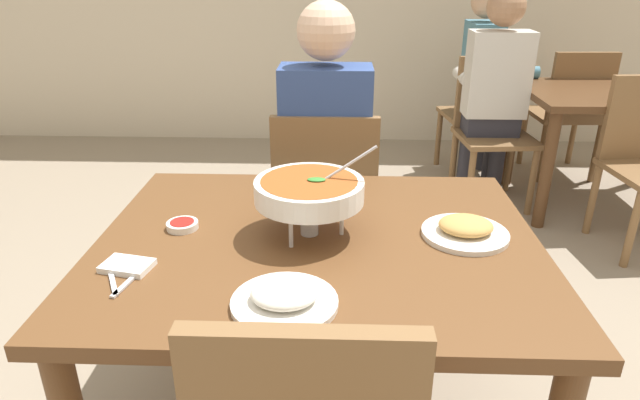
{
  "coord_description": "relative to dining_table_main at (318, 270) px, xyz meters",
  "views": [
    {
      "loc": [
        0.05,
        -1.34,
        1.43
      ],
      "look_at": [
        0.0,
        0.15,
        0.78
      ],
      "focal_mm": 30.6,
      "sensor_mm": 36.0,
      "label": 1
    }
  ],
  "objects": [
    {
      "name": "diner_main",
      "position": [
        0.0,
        0.8,
        0.12
      ],
      "size": [
        0.4,
        0.45,
        1.31
      ],
      "color": "#2D2D38",
      "rests_on": "ground_plane"
    },
    {
      "name": "patron_bg_middle",
      "position": [
        1.05,
        2.48,
        0.12
      ],
      "size": [
        0.45,
        0.4,
        1.31
      ],
      "color": "#2D2D38",
      "rests_on": "ground_plane"
    },
    {
      "name": "patron_bg_left",
      "position": [
        0.99,
        2.01,
        0.12
      ],
      "size": [
        0.4,
        0.45,
        1.31
      ],
      "color": "#2D2D38",
      "rests_on": "ground_plane"
    },
    {
      "name": "chair_diner_main",
      "position": [
        -0.0,
        0.77,
        -0.12
      ],
      "size": [
        0.44,
        0.44,
        0.9
      ],
      "color": "brown",
      "rests_on": "ground_plane"
    },
    {
      "name": "appetizer_plate",
      "position": [
        0.41,
        0.03,
        0.12
      ],
      "size": [
        0.24,
        0.24,
        0.06
      ],
      "color": "white",
      "rests_on": "dining_table_main"
    },
    {
      "name": "napkin_folded",
      "position": [
        -0.47,
        -0.18,
        0.11
      ],
      "size": [
        0.13,
        0.1,
        0.02
      ],
      "primitive_type": "cube",
      "rotation": [
        0.0,
        0.0,
        -0.21
      ],
      "color": "white",
      "rests_on": "dining_table_main"
    },
    {
      "name": "fork_utensil",
      "position": [
        -0.49,
        -0.23,
        0.11
      ],
      "size": [
        0.09,
        0.16,
        0.01
      ],
      "primitive_type": "cube",
      "rotation": [
        0.0,
        0.0,
        0.47
      ],
      "color": "silver",
      "rests_on": "dining_table_main"
    },
    {
      "name": "curry_bowl",
      "position": [
        -0.02,
        0.03,
        0.23
      ],
      "size": [
        0.33,
        0.3,
        0.26
      ],
      "color": "silver",
      "rests_on": "dining_table_main"
    },
    {
      "name": "dining_table_far",
      "position": [
        1.68,
        1.94,
        -0.03
      ],
      "size": [
        1.0,
        0.8,
        0.73
      ],
      "color": "#51331C",
      "rests_on": "ground_plane"
    },
    {
      "name": "spoon_utensil",
      "position": [
        -0.44,
        -0.23,
        0.11
      ],
      "size": [
        0.05,
        0.17,
        0.01
      ],
      "primitive_type": "cube",
      "rotation": [
        0.0,
        0.0,
        -0.21
      ],
      "color": "silver",
      "rests_on": "dining_table_main"
    },
    {
      "name": "sauce_dish",
      "position": [
        -0.39,
        0.05,
        0.11
      ],
      "size": [
        0.09,
        0.09,
        0.02
      ],
      "color": "white",
      "rests_on": "dining_table_main"
    },
    {
      "name": "chair_bg_left",
      "position": [
        1.01,
        2.03,
        -0.12
      ],
      "size": [
        0.48,
        0.48,
        0.9
      ],
      "color": "brown",
      "rests_on": "ground_plane"
    },
    {
      "name": "chair_bg_middle",
      "position": [
        1.11,
        2.5,
        -0.12
      ],
      "size": [
        0.49,
        0.49,
        0.9
      ],
      "color": "brown",
      "rests_on": "ground_plane"
    },
    {
      "name": "rice_plate",
      "position": [
        -0.06,
        -0.32,
        0.12
      ],
      "size": [
        0.24,
        0.24,
        0.06
      ],
      "color": "white",
      "rests_on": "dining_table_main"
    },
    {
      "name": "chair_bg_right",
      "position": [
        1.66,
        2.43,
        -0.12
      ],
      "size": [
        0.46,
        0.46,
        0.9
      ],
      "color": "brown",
      "rests_on": "ground_plane"
    },
    {
      "name": "dining_table_main",
      "position": [
        0.0,
        0.0,
        0.0
      ],
      "size": [
        1.22,
        0.97,
        0.73
      ],
      "color": "brown",
      "rests_on": "ground_plane"
    }
  ]
}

